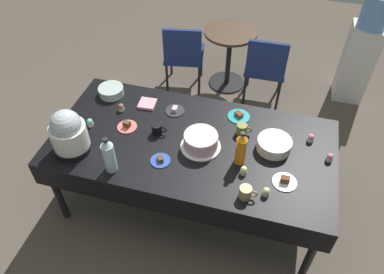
# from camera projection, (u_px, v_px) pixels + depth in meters

# --- Properties ---
(ground) EXTENTS (9.00, 9.00, 0.00)m
(ground) POSITION_uv_depth(u_px,v_px,m) (192.00, 198.00, 3.43)
(ground) COLOR brown
(potluck_table) EXTENTS (2.20, 1.10, 0.75)m
(potluck_table) POSITION_uv_depth(u_px,v_px,m) (192.00, 147.00, 2.94)
(potluck_table) COLOR black
(potluck_table) RESTS_ON ground
(frosted_layer_cake) EXTENTS (0.31, 0.31, 0.13)m
(frosted_layer_cake) POSITION_uv_depth(u_px,v_px,m) (201.00, 141.00, 2.81)
(frosted_layer_cake) COLOR silver
(frosted_layer_cake) RESTS_ON potluck_table
(slow_cooker) EXTENTS (0.28, 0.28, 0.36)m
(slow_cooker) POSITION_uv_depth(u_px,v_px,m) (68.00, 133.00, 2.72)
(slow_cooker) COLOR black
(slow_cooker) RESTS_ON potluck_table
(glass_salad_bowl) EXTENTS (0.22, 0.22, 0.07)m
(glass_salad_bowl) POSITION_uv_depth(u_px,v_px,m) (111.00, 91.00, 3.28)
(glass_salad_bowl) COLOR #B2C6BC
(glass_salad_bowl) RESTS_ON potluck_table
(ceramic_snack_bowl) EXTENTS (0.26, 0.26, 0.09)m
(ceramic_snack_bowl) POSITION_uv_depth(u_px,v_px,m) (274.00, 144.00, 2.81)
(ceramic_snack_bowl) COLOR silver
(ceramic_snack_bowl) RESTS_ON potluck_table
(dessert_plate_coral) EXTENTS (0.16, 0.16, 0.06)m
(dessert_plate_coral) POSITION_uv_depth(u_px,v_px,m) (127.00, 126.00, 3.00)
(dessert_plate_coral) COLOR #E07266
(dessert_plate_coral) RESTS_ON potluck_table
(dessert_plate_white) EXTENTS (0.17, 0.17, 0.06)m
(dessert_plate_white) POSITION_uv_depth(u_px,v_px,m) (285.00, 181.00, 2.60)
(dessert_plate_white) COLOR white
(dessert_plate_white) RESTS_ON potluck_table
(dessert_plate_cobalt) EXTENTS (0.15, 0.15, 0.04)m
(dessert_plate_cobalt) POSITION_uv_depth(u_px,v_px,m) (160.00, 160.00, 2.75)
(dessert_plate_cobalt) COLOR #2D4CB2
(dessert_plate_cobalt) RESTS_ON potluck_table
(dessert_plate_charcoal) EXTENTS (0.16, 0.16, 0.04)m
(dessert_plate_charcoal) POSITION_uv_depth(u_px,v_px,m) (175.00, 110.00, 3.14)
(dessert_plate_charcoal) COLOR #2D2D33
(dessert_plate_charcoal) RESTS_ON potluck_table
(dessert_plate_teal) EXTENTS (0.19, 0.19, 0.04)m
(dessert_plate_teal) POSITION_uv_depth(u_px,v_px,m) (239.00, 116.00, 3.09)
(dessert_plate_teal) COLOR teal
(dessert_plate_teal) RESTS_ON potluck_table
(cupcake_cocoa) EXTENTS (0.05, 0.05, 0.07)m
(cupcake_cocoa) POSITION_uv_depth(u_px,v_px,m) (121.00, 107.00, 3.13)
(cupcake_cocoa) COLOR beige
(cupcake_cocoa) RESTS_ON potluck_table
(cupcake_berry) EXTENTS (0.05, 0.05, 0.07)m
(cupcake_berry) POSITION_uv_depth(u_px,v_px,m) (266.00, 192.00, 2.52)
(cupcake_berry) COLOR beige
(cupcake_berry) RESTS_ON potluck_table
(cupcake_rose) EXTENTS (0.05, 0.05, 0.07)m
(cupcake_rose) POSITION_uv_depth(u_px,v_px,m) (90.00, 123.00, 3.00)
(cupcake_rose) COLOR beige
(cupcake_rose) RESTS_ON potluck_table
(cupcake_mint) EXTENTS (0.05, 0.05, 0.07)m
(cupcake_mint) POSITION_uv_depth(u_px,v_px,m) (311.00, 138.00, 2.88)
(cupcake_mint) COLOR beige
(cupcake_mint) RESTS_ON potluck_table
(cupcake_lemon) EXTENTS (0.05, 0.05, 0.07)m
(cupcake_lemon) POSITION_uv_depth(u_px,v_px,m) (244.00, 170.00, 2.65)
(cupcake_lemon) COLOR beige
(cupcake_lemon) RESTS_ON potluck_table
(cupcake_vanilla) EXTENTS (0.05, 0.05, 0.07)m
(cupcake_vanilla) POSITION_uv_depth(u_px,v_px,m) (330.00, 157.00, 2.73)
(cupcake_vanilla) COLOR beige
(cupcake_vanilla) RESTS_ON potluck_table
(soda_bottle_water) EXTENTS (0.09, 0.09, 0.31)m
(soda_bottle_water) POSITION_uv_depth(u_px,v_px,m) (109.00, 156.00, 2.60)
(soda_bottle_water) COLOR silver
(soda_bottle_water) RESTS_ON potluck_table
(soda_bottle_orange_juice) EXTENTS (0.08, 0.08, 0.30)m
(soda_bottle_orange_juice) POSITION_uv_depth(u_px,v_px,m) (241.00, 149.00, 2.65)
(soda_bottle_orange_juice) COLOR orange
(soda_bottle_orange_juice) RESTS_ON potluck_table
(coffee_mug_black) EXTENTS (0.12, 0.08, 0.09)m
(coffee_mug_black) POSITION_uv_depth(u_px,v_px,m) (157.00, 129.00, 2.93)
(coffee_mug_black) COLOR black
(coffee_mug_black) RESTS_ON potluck_table
(coffee_mug_tan) EXTENTS (0.13, 0.09, 0.09)m
(coffee_mug_tan) POSITION_uv_depth(u_px,v_px,m) (246.00, 192.00, 2.49)
(coffee_mug_tan) COLOR tan
(coffee_mug_tan) RESTS_ON potluck_table
(coffee_mug_olive) EXTENTS (0.12, 0.08, 0.09)m
(coffee_mug_olive) POSITION_uv_depth(u_px,v_px,m) (242.00, 129.00, 2.93)
(coffee_mug_olive) COLOR olive
(coffee_mug_olive) RESTS_ON potluck_table
(paper_napkin_stack) EXTENTS (0.15, 0.15, 0.02)m
(paper_napkin_stack) POSITION_uv_depth(u_px,v_px,m) (147.00, 104.00, 3.20)
(paper_napkin_stack) COLOR pink
(paper_napkin_stack) RESTS_ON potluck_table
(maroon_chair_left) EXTENTS (0.51, 0.51, 0.85)m
(maroon_chair_left) POSITION_uv_depth(u_px,v_px,m) (184.00, 53.00, 4.25)
(maroon_chair_left) COLOR navy
(maroon_chair_left) RESTS_ON ground
(maroon_chair_right) EXTENTS (0.45, 0.45, 0.85)m
(maroon_chair_right) POSITION_uv_depth(u_px,v_px,m) (266.00, 65.00, 4.07)
(maroon_chair_right) COLOR navy
(maroon_chair_right) RESTS_ON ground
(round_cafe_table) EXTENTS (0.60, 0.60, 0.72)m
(round_cafe_table) POSITION_uv_depth(u_px,v_px,m) (229.00, 48.00, 4.30)
(round_cafe_table) COLOR #473323
(round_cafe_table) RESTS_ON ground
(water_cooler) EXTENTS (0.32, 0.32, 1.24)m
(water_cooler) POSITION_uv_depth(u_px,v_px,m) (360.00, 53.00, 4.07)
(water_cooler) COLOR silver
(water_cooler) RESTS_ON ground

